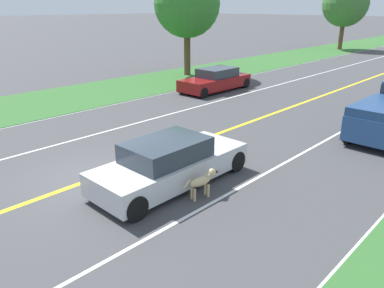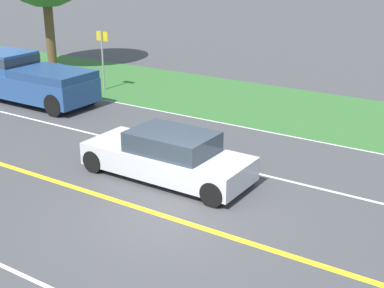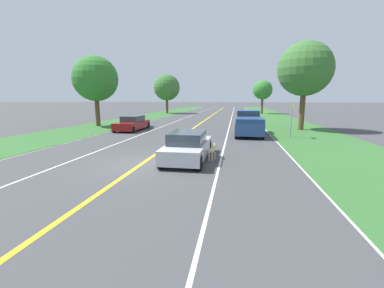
% 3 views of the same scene
% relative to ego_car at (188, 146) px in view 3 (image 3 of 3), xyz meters
% --- Properties ---
extents(ground_plane, '(400.00, 400.00, 0.00)m').
position_rel_ego_car_xyz_m(ground_plane, '(-1.90, -1.38, -0.64)').
color(ground_plane, '#424244').
extents(centre_divider_line, '(0.18, 160.00, 0.01)m').
position_rel_ego_car_xyz_m(centre_divider_line, '(-1.90, -1.38, -0.63)').
color(centre_divider_line, yellow).
rests_on(centre_divider_line, ground).
extents(lane_edge_line_right, '(0.14, 160.00, 0.01)m').
position_rel_ego_car_xyz_m(lane_edge_line_right, '(5.10, -1.38, -0.63)').
color(lane_edge_line_right, white).
rests_on(lane_edge_line_right, ground).
extents(lane_edge_line_left, '(0.14, 160.00, 0.01)m').
position_rel_ego_car_xyz_m(lane_edge_line_left, '(-8.90, -1.38, -0.63)').
color(lane_edge_line_left, white).
rests_on(lane_edge_line_left, ground).
extents(lane_dash_same_dir, '(0.10, 160.00, 0.01)m').
position_rel_ego_car_xyz_m(lane_dash_same_dir, '(1.60, -1.38, -0.63)').
color(lane_dash_same_dir, white).
rests_on(lane_dash_same_dir, ground).
extents(lane_dash_oncoming, '(0.10, 160.00, 0.01)m').
position_rel_ego_car_xyz_m(lane_dash_oncoming, '(-5.40, -1.38, -0.63)').
color(lane_dash_oncoming, white).
rests_on(lane_dash_oncoming, ground).
extents(ego_car, '(1.85, 4.77, 1.36)m').
position_rel_ego_car_xyz_m(ego_car, '(0.00, 0.00, 0.00)').
color(ego_car, silver).
rests_on(ego_car, ground).
extents(dog, '(0.38, 1.11, 0.77)m').
position_rel_ego_car_xyz_m(dog, '(1.20, 0.05, -0.15)').
color(dog, '#D1B784').
rests_on(dog, ground).
extents(pickup_truck, '(2.11, 5.42, 1.94)m').
position_rel_ego_car_xyz_m(pickup_truck, '(3.26, 9.28, 0.35)').
color(pickup_truck, '#284C84').
rests_on(pickup_truck, ground).
extents(oncoming_car, '(1.87, 4.75, 1.34)m').
position_rel_ego_car_xyz_m(oncoming_car, '(-7.27, 10.60, -0.01)').
color(oncoming_car, maroon).
rests_on(oncoming_car, ground).
extents(roadside_tree_right_near, '(4.89, 4.89, 8.03)m').
position_rel_ego_car_xyz_m(roadside_tree_right_near, '(8.31, 13.39, 4.92)').
color(roadside_tree_right_near, brown).
rests_on(roadside_tree_right_near, ground).
extents(roadside_tree_right_far, '(3.67, 3.67, 6.42)m').
position_rel_ego_car_xyz_m(roadside_tree_right_far, '(7.21, 39.92, 3.91)').
color(roadside_tree_right_far, brown).
rests_on(roadside_tree_right_far, ground).
extents(roadside_tree_left_near, '(4.64, 4.64, 7.28)m').
position_rel_ego_car_xyz_m(roadside_tree_left_near, '(-12.26, 13.28, 4.30)').
color(roadside_tree_left_near, brown).
rests_on(roadside_tree_left_near, ground).
extents(roadside_tree_left_far, '(5.10, 5.10, 7.63)m').
position_rel_ego_car_xyz_m(roadside_tree_left_far, '(-11.32, 37.94, 4.42)').
color(roadside_tree_left_far, brown).
rests_on(roadside_tree_left_far, ground).
extents(street_sign, '(0.11, 0.64, 2.64)m').
position_rel_ego_car_xyz_m(street_sign, '(6.34, 8.01, 1.02)').
color(street_sign, gray).
rests_on(street_sign, ground).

